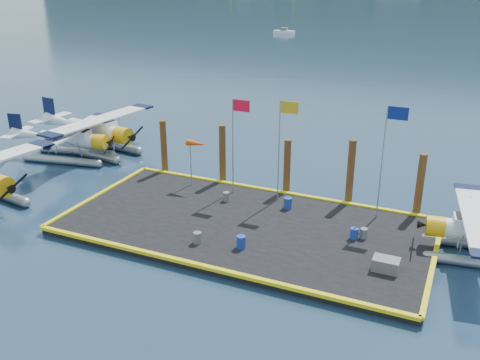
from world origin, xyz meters
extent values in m
plane|color=#172D47|center=(0.00, 0.00, 0.00)|extent=(4000.00, 4000.00, 0.00)
cube|color=black|center=(0.00, 0.00, 0.20)|extent=(20.00, 10.00, 0.40)
cylinder|color=#E39E0C|center=(-13.95, -3.81, 1.77)|extent=(1.25, 1.40, 1.25)
cube|color=black|center=(-13.05, -3.95, 1.77)|extent=(0.43, 2.37, 1.21)
cube|color=black|center=(-15.37, 1.08, 2.69)|extent=(1.74, 1.20, 0.14)
cylinder|color=gray|center=(-17.19, 6.38, 0.29)|extent=(6.07, 1.66, 0.59)
cylinder|color=gray|center=(-16.80, 4.27, 0.29)|extent=(6.07, 1.66, 0.59)
cylinder|color=silver|center=(-16.80, 5.36, 1.61)|extent=(4.67, 1.87, 1.08)
cube|color=silver|center=(-16.22, 5.46, 1.96)|extent=(2.31, 1.44, 0.88)
cube|color=black|center=(-15.94, 5.52, 2.15)|extent=(1.53, 1.25, 0.54)
cylinder|color=#E39E0C|center=(-14.30, 5.81, 1.61)|extent=(1.16, 1.29, 1.13)
cube|color=black|center=(-13.48, 5.96, 1.61)|extent=(0.44, 2.15, 1.10)
cube|color=silver|center=(-16.22, 5.46, 2.45)|extent=(3.01, 8.92, 0.12)
cube|color=black|center=(-16.97, 9.60, 2.45)|extent=(1.60, 1.13, 0.13)
cube|color=black|center=(-15.48, 1.33, 2.45)|extent=(1.60, 1.13, 0.13)
cube|color=black|center=(-21.23, 4.56, 2.49)|extent=(1.08, 0.31, 1.66)
cube|color=silver|center=(-21.13, 4.58, 1.86)|extent=(1.46, 3.43, 0.10)
cylinder|color=gray|center=(-16.18, 8.80, 0.33)|extent=(6.94, 1.56, 0.67)
cylinder|color=gray|center=(-16.49, 6.37, 0.33)|extent=(6.94, 1.56, 0.67)
cylinder|color=silver|center=(-16.11, 7.56, 1.84)|extent=(5.30, 1.89, 1.23)
cube|color=silver|center=(-15.45, 7.47, 2.23)|extent=(2.59, 1.53, 1.00)
cube|color=black|center=(-15.12, 7.43, 2.45)|extent=(1.70, 1.36, 0.61)
cylinder|color=#E39E0C|center=(-13.24, 7.18, 1.84)|extent=(1.27, 1.43, 1.29)
cube|color=black|center=(-12.30, 7.06, 1.84)|extent=(0.39, 2.47, 1.25)
cube|color=silver|center=(-15.45, 7.47, 2.79)|extent=(2.96, 10.17, 0.13)
cube|color=black|center=(-14.83, 12.22, 2.79)|extent=(1.79, 1.21, 0.14)
cube|color=black|center=(-16.07, 2.72, 2.79)|extent=(1.79, 1.21, 0.14)
cube|color=black|center=(-21.20, 8.22, 2.84)|extent=(1.23, 0.29, 1.90)
cube|color=silver|center=(-21.09, 8.21, 2.12)|extent=(1.49, 3.89, 0.11)
cube|color=silver|center=(11.55, 1.91, 1.81)|extent=(2.11, 1.27, 0.81)
cube|color=black|center=(11.28, 1.88, 1.99)|extent=(1.39, 1.12, 0.50)
cylinder|color=#E39E0C|center=(9.76, 1.65, 1.49)|extent=(1.05, 1.17, 1.05)
cube|color=black|center=(9.00, 1.54, 1.49)|extent=(0.34, 2.00, 1.01)
cube|color=silver|center=(11.55, 1.91, 2.26)|extent=(2.52, 8.24, 0.11)
cube|color=black|center=(10.99, 5.76, 2.26)|extent=(1.46, 1.00, 0.12)
cylinder|color=#57565B|center=(-2.31, 2.41, 0.68)|extent=(0.40, 0.40, 0.56)
cylinder|color=navy|center=(0.90, -2.60, 0.73)|extent=(0.47, 0.47, 0.66)
cylinder|color=navy|center=(5.91, 0.73, 0.70)|extent=(0.42, 0.42, 0.60)
cylinder|color=#57565B|center=(-1.36, -3.05, 0.70)|extent=(0.43, 0.43, 0.60)
cylinder|color=#57565B|center=(6.36, 1.00, 0.68)|extent=(0.39, 0.39, 0.55)
cylinder|color=navy|center=(1.47, 2.90, 0.74)|extent=(0.48, 0.48, 0.67)
cube|color=#57565B|center=(7.99, -1.79, 0.71)|extent=(1.23, 0.82, 0.62)
cylinder|color=#95959E|center=(-2.50, 3.80, 3.40)|extent=(0.08, 0.08, 6.00)
cube|color=red|center=(-1.95, 3.80, 6.05)|extent=(1.10, 0.03, 0.70)
cylinder|color=#95959E|center=(0.50, 3.80, 3.50)|extent=(0.08, 0.08, 6.20)
cube|color=gold|center=(1.05, 3.80, 6.25)|extent=(1.10, 0.03, 0.70)
cylinder|color=#95959E|center=(6.50, 3.80, 3.65)|extent=(0.08, 0.08, 6.50)
cube|color=navy|center=(7.05, 3.80, 6.55)|extent=(1.10, 0.03, 0.70)
cylinder|color=#95959E|center=(-5.50, 3.80, 1.90)|extent=(0.07, 0.07, 3.00)
cone|color=#D9440C|center=(-5.00, 3.80, 3.30)|extent=(1.40, 0.44, 0.44)
cylinder|color=#4C2D15|center=(-8.50, 5.40, 2.00)|extent=(0.44, 0.44, 4.00)
cylinder|color=#4C2D15|center=(-4.00, 5.40, 2.10)|extent=(0.44, 0.44, 4.20)
cylinder|color=#4C2D15|center=(0.50, 5.40, 1.90)|extent=(0.44, 0.44, 3.80)
cylinder|color=#4C2D15|center=(4.50, 5.40, 2.15)|extent=(0.44, 0.44, 4.30)
cylinder|color=#4C2D15|center=(8.50, 5.40, 2.00)|extent=(0.44, 0.44, 4.00)
camera|label=1|loc=(10.65, -24.47, 13.68)|focal=40.00mm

